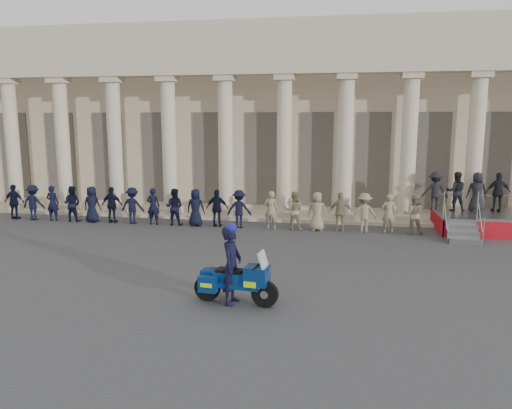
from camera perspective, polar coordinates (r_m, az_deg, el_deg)
name	(u,v)px	position (r m, az deg, el deg)	size (l,w,h in m)	color
ground	(208,273)	(14.76, -5.53, -7.82)	(90.00, 90.00, 0.00)	#38383B
building	(275,117)	(28.56, 2.18, 9.93)	(40.00, 12.50, 9.00)	#C4B193
officer_rank	(198,208)	(20.97, -6.60, -0.35)	(18.01, 0.59, 1.57)	black
reviewing_stand	(484,199)	(21.73, 24.65, 0.56)	(5.02, 3.78, 2.36)	gray
motorcycle	(236,280)	(12.20, -2.27, -8.66)	(2.13, 0.94, 1.37)	black
rider	(232,264)	(12.12, -2.81, -6.81)	(0.55, 0.76, 2.01)	black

